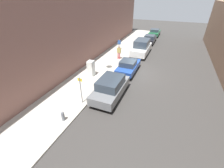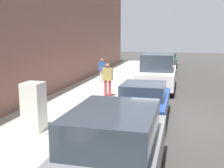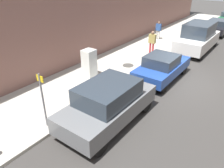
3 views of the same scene
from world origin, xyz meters
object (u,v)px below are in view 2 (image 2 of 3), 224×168
(discarded_refrigerator, at_px, (34,107))
(parked_hatchback_blue, at_px, (144,101))
(pedestrian_walking_far, at_px, (108,77))
(parked_sedan_dark, at_px, (164,66))
(pedestrian_standing_near, at_px, (102,69))
(parked_sedan_green, at_px, (168,59))
(parked_van_white, at_px, (158,72))
(parked_suv_gray, at_px, (113,148))

(discarded_refrigerator, height_order, parked_hatchback_blue, discarded_refrigerator)
(pedestrian_walking_far, relative_size, parked_sedan_dark, 0.38)
(pedestrian_walking_far, height_order, pedestrian_standing_near, pedestrian_walking_far)
(discarded_refrigerator, xyz_separation_m, parked_hatchback_blue, (3.29, 2.43, -0.18))
(parked_sedan_green, bearing_deg, parked_sedan_dark, -90.00)
(pedestrian_walking_far, distance_m, parked_sedan_dark, 9.89)
(discarded_refrigerator, xyz_separation_m, parked_van_white, (3.29, 8.69, 0.11))
(parked_suv_gray, xyz_separation_m, parked_sedan_dark, (0.00, 17.72, -0.20))
(discarded_refrigerator, height_order, pedestrian_standing_near, discarded_refrigerator)
(discarded_refrigerator, distance_m, parked_sedan_dark, 15.51)
(pedestrian_standing_near, distance_m, parked_hatchback_blue, 7.91)
(parked_van_white, bearing_deg, parked_sedan_dark, 90.00)
(pedestrian_standing_near, height_order, parked_suv_gray, parked_suv_gray)
(parked_hatchback_blue, distance_m, parked_van_white, 6.28)
(discarded_refrigerator, relative_size, parked_suv_gray, 0.37)
(discarded_refrigerator, distance_m, parked_hatchback_blue, 4.09)
(pedestrian_standing_near, distance_m, parked_van_white, 3.72)
(parked_suv_gray, xyz_separation_m, parked_sedan_green, (0.00, 23.31, -0.19))
(parked_sedan_dark, relative_size, parked_sedan_green, 1.02)
(parked_sedan_dark, bearing_deg, pedestrian_standing_near, -122.57)
(discarded_refrigerator, bearing_deg, pedestrian_walking_far, 79.39)
(pedestrian_walking_far, distance_m, pedestrian_standing_near, 4.15)
(parked_sedan_dark, bearing_deg, parked_van_white, -90.00)
(discarded_refrigerator, xyz_separation_m, pedestrian_walking_far, (1.04, 5.54, 0.17))
(discarded_refrigerator, distance_m, pedestrian_standing_near, 9.45)
(pedestrian_walking_far, xyz_separation_m, parked_hatchback_blue, (2.25, -3.11, -0.35))
(discarded_refrigerator, xyz_separation_m, parked_suv_gray, (3.29, -2.56, -0.03))
(parked_van_white, relative_size, parked_sedan_green, 1.16)
(pedestrian_walking_far, xyz_separation_m, parked_sedan_green, (2.25, 15.21, -0.39))
(parked_suv_gray, bearing_deg, discarded_refrigerator, 142.12)
(parked_suv_gray, distance_m, parked_hatchback_blue, 4.99)
(parked_suv_gray, relative_size, parked_hatchback_blue, 1.09)
(parked_van_white, xyz_separation_m, parked_sedan_dark, (0.00, 6.46, -0.34))
(parked_hatchback_blue, bearing_deg, discarded_refrigerator, -143.60)
(pedestrian_walking_far, bearing_deg, parked_sedan_dark, 42.85)
(pedestrian_standing_near, relative_size, parked_sedan_dark, 0.35)
(parked_van_white, bearing_deg, pedestrian_walking_far, -125.51)
(pedestrian_standing_near, bearing_deg, parked_sedan_green, -49.17)
(discarded_refrigerator, distance_m, parked_suv_gray, 4.17)
(parked_hatchback_blue, bearing_deg, parked_suv_gray, -90.00)
(pedestrian_walking_far, height_order, parked_sedan_green, pedestrian_walking_far)
(parked_sedan_green, bearing_deg, parked_suv_gray, -90.00)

